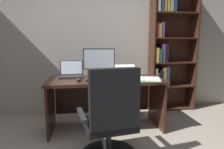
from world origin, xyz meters
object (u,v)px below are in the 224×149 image
(laptop, at_px, (71,74))
(open_binder, at_px, (144,79))
(bookshelf, at_px, (168,52))
(keyboard, at_px, (101,80))
(reading_stand_with_book, at_px, (126,70))
(pen, at_px, (123,77))
(monitor, at_px, (99,62))
(office_chair, at_px, (111,123))
(computer_mouse, at_px, (79,80))
(desk, at_px, (105,91))
(notepad, at_px, (122,77))

(laptop, relative_size, open_binder, 0.68)
(open_binder, bearing_deg, bookshelf, 65.89)
(keyboard, xyz_separation_m, reading_stand_with_book, (0.42, 0.39, 0.07))
(laptop, distance_m, pen, 0.76)
(keyboard, distance_m, reading_stand_with_book, 0.58)
(reading_stand_with_book, bearing_deg, keyboard, -136.97)
(bookshelf, distance_m, monitor, 1.37)
(office_chair, distance_m, pen, 0.99)
(laptop, bearing_deg, pen, -12.27)
(bookshelf, height_order, computer_mouse, bookshelf)
(bookshelf, relative_size, open_binder, 4.35)
(desk, distance_m, laptop, 0.56)
(laptop, xyz_separation_m, computer_mouse, (0.11, -0.34, -0.03))
(keyboard, xyz_separation_m, computer_mouse, (-0.30, 0.00, 0.01))
(computer_mouse, height_order, pen, computer_mouse)
(office_chair, height_order, keyboard, office_chair)
(bookshelf, xyz_separation_m, monitor, (-1.28, -0.47, -0.13))
(notepad, bearing_deg, open_binder, -40.50)
(office_chair, relative_size, computer_mouse, 9.55)
(notepad, bearing_deg, computer_mouse, -163.96)
(reading_stand_with_book, xyz_separation_m, pen, (-0.09, -0.22, -0.06))
(laptop, height_order, open_binder, laptop)
(open_binder, bearing_deg, desk, 170.34)
(open_binder, distance_m, pen, 0.33)
(office_chair, bearing_deg, bookshelf, 41.43)
(bookshelf, xyz_separation_m, reading_stand_with_book, (-0.86, -0.41, -0.26))
(monitor, bearing_deg, pen, -25.42)
(monitor, relative_size, computer_mouse, 4.52)
(keyboard, distance_m, open_binder, 0.58)
(office_chair, height_order, notepad, office_chair)
(desk, xyz_separation_m, computer_mouse, (-0.37, -0.19, 0.22))
(bookshelf, height_order, laptop, bookshelf)
(laptop, bearing_deg, desk, -17.11)
(computer_mouse, height_order, notepad, computer_mouse)
(bookshelf, relative_size, laptop, 6.38)
(desk, bearing_deg, pen, -2.90)
(desk, relative_size, keyboard, 3.80)
(bookshelf, height_order, reading_stand_with_book, bookshelf)
(reading_stand_with_book, xyz_separation_m, notepad, (-0.11, -0.22, -0.07))
(desk, distance_m, monitor, 0.44)
(notepad, bearing_deg, office_chair, -107.96)
(office_chair, height_order, computer_mouse, office_chair)
(keyboard, distance_m, computer_mouse, 0.30)
(office_chair, distance_m, open_binder, 0.92)
(keyboard, bearing_deg, pen, 27.94)
(laptop, relative_size, computer_mouse, 3.29)
(bookshelf, relative_size, notepad, 10.39)
(bookshelf, distance_m, laptop, 1.78)
(laptop, xyz_separation_m, reading_stand_with_book, (0.83, 0.06, 0.03))
(office_chair, xyz_separation_m, reading_stand_with_book, (0.40, 1.10, 0.39))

